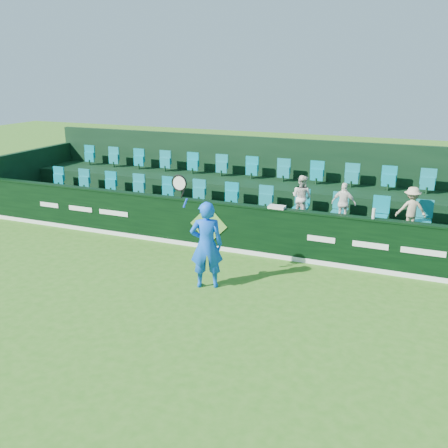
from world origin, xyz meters
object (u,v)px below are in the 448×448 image
at_px(spectator_left, 302,197).
at_px(towel, 277,207).
at_px(spectator_middle, 344,203).
at_px(spectator_right, 411,209).
at_px(drinks_bottle, 374,213).
at_px(tennis_player, 206,244).

distance_m(spectator_left, towel, 1.18).
xyz_separation_m(spectator_middle, spectator_right, (1.70, 0.00, 0.02)).
bearing_deg(spectator_left, towel, 91.54).
height_order(spectator_middle, spectator_right, spectator_right).
distance_m(spectator_middle, drinks_bottle, 1.43).
bearing_deg(spectator_right, tennis_player, 25.44).
relative_size(spectator_right, drinks_bottle, 4.61).
bearing_deg(drinks_bottle, spectator_left, 151.24).
bearing_deg(tennis_player, drinks_bottle, 35.77).
height_order(towel, drinks_bottle, drinks_bottle).
bearing_deg(spectator_left, spectator_middle, -160.19).
bearing_deg(drinks_bottle, spectator_right, 54.16).
distance_m(towel, drinks_bottle, 2.41).
xyz_separation_m(towel, drinks_bottle, (2.41, 0.00, 0.09)).
bearing_deg(spectator_middle, drinks_bottle, 133.77).
distance_m(spectator_left, drinks_bottle, 2.33).
bearing_deg(towel, drinks_bottle, 0.00).
bearing_deg(spectator_middle, towel, 41.69).
xyz_separation_m(spectator_right, drinks_bottle, (-0.81, -1.12, 0.10)).
bearing_deg(spectator_middle, spectator_left, 5.32).
relative_size(spectator_left, drinks_bottle, 4.91).
relative_size(spectator_left, spectator_right, 1.07).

